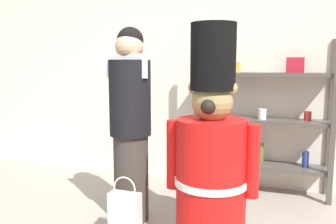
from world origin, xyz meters
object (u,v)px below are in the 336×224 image
(teddy_bear_guard, at_px, (211,159))
(shopping_bag, at_px, (125,215))
(merchandise_shelf, at_px, (263,117))
(person_shopper, at_px, (130,122))

(teddy_bear_guard, xyz_separation_m, shopping_bag, (-0.65, -0.15, -0.48))
(merchandise_shelf, bearing_deg, teddy_bear_guard, -102.11)
(merchandise_shelf, bearing_deg, person_shopper, -133.54)
(merchandise_shelf, xyz_separation_m, person_shopper, (-1.03, -1.09, 0.07))
(teddy_bear_guard, distance_m, person_shopper, 0.81)
(merchandise_shelf, relative_size, shopping_bag, 3.17)
(person_shopper, distance_m, shopping_bag, 0.78)
(merchandise_shelf, relative_size, person_shopper, 0.96)
(merchandise_shelf, distance_m, shopping_bag, 1.82)
(merchandise_shelf, distance_m, person_shopper, 1.50)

